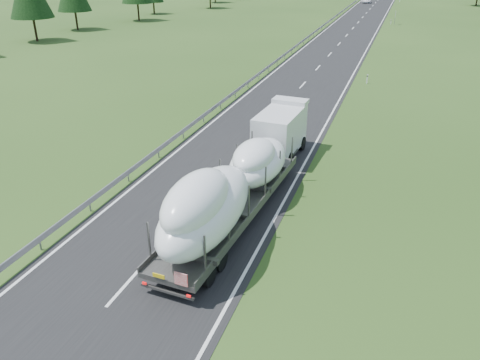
% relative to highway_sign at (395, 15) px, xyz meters
% --- Properties ---
extents(ground, '(400.00, 400.00, 0.00)m').
position_rel_highway_sign_xyz_m(ground, '(-7.20, -80.00, -1.81)').
color(ground, '#274316').
rests_on(ground, ground).
extents(road_surface, '(10.00, 400.00, 0.02)m').
position_rel_highway_sign_xyz_m(road_surface, '(-7.20, 20.00, -1.80)').
color(road_surface, black).
rests_on(road_surface, ground).
extents(guardrail, '(0.10, 400.00, 0.76)m').
position_rel_highway_sign_xyz_m(guardrail, '(-12.50, 19.94, -1.21)').
color(guardrail, slate).
rests_on(guardrail, ground).
extents(highway_sign, '(0.08, 0.90, 2.60)m').
position_rel_highway_sign_xyz_m(highway_sign, '(0.00, 0.00, 0.00)').
color(highway_sign, slate).
rests_on(highway_sign, ground).
extents(boat_truck, '(3.64, 19.54, 4.44)m').
position_rel_highway_sign_xyz_m(boat_truck, '(-4.60, -81.40, 0.47)').
color(boat_truck, silver).
rests_on(boat_truck, ground).
extents(distant_van, '(2.87, 5.56, 1.50)m').
position_rel_highway_sign_xyz_m(distant_van, '(-9.75, 44.39, -1.06)').
color(distant_van, white).
rests_on(distant_van, ground).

